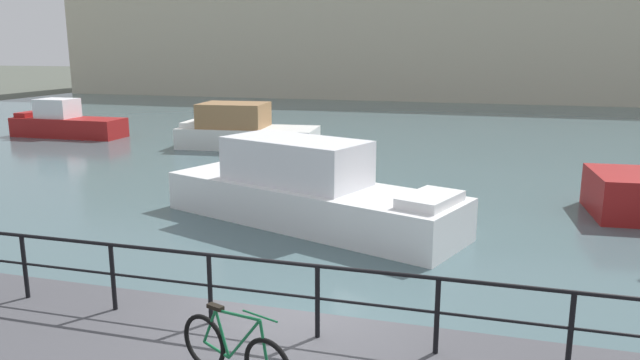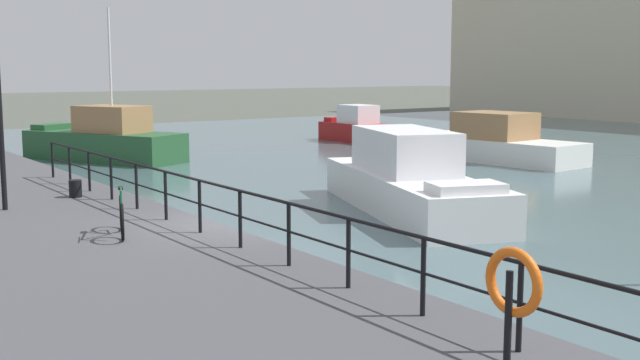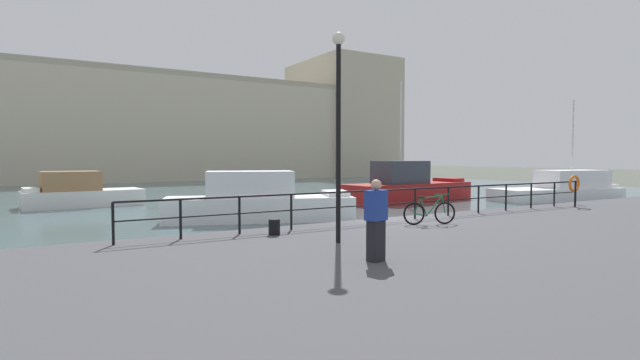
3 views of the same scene
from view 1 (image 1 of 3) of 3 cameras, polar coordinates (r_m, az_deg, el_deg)
The scene contains 8 objects.
ground_plane at distance 9.85m, azimuth -2.43°, elevation -16.34°, with size 240.00×240.00×0.00m, color #4C5147.
water_basin at distance 38.76m, azimuth 11.91°, elevation 5.23°, with size 80.00×60.00×0.01m, color #476066.
harbor_building at distance 61.13m, azimuth 20.37°, elevation 13.95°, with size 78.60×17.24×18.75m.
moored_harbor_tender at distance 35.21m, azimuth -22.95°, elevation 4.97°, with size 6.11×1.97×2.02m.
moored_small_launch at distance 29.11m, azimuth -7.31°, elevation 4.73°, with size 6.73×3.21×2.12m.
moored_cabin_cruiser at distance 16.39m, azimuth -1.27°, elevation -1.11°, with size 8.94×5.30×2.30m.
quay_railing at distance 8.38m, azimuth -0.24°, elevation -10.17°, with size 19.64×0.07×1.08m.
parked_bicycle at distance 7.57m, azimuth -8.12°, elevation -15.84°, with size 1.68×0.66×0.98m.
Camera 1 is at (2.77, -8.17, 4.75)m, focal length 33.72 mm.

